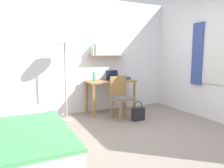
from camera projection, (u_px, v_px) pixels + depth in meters
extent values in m
plane|color=gray|center=(135.00, 142.00, 3.25)|extent=(5.28, 5.28, 0.00)
cube|color=white|center=(90.00, 56.00, 4.89)|extent=(4.40, 0.05, 2.60)
cube|color=#9E703D|center=(107.00, 55.00, 4.92)|extent=(0.85, 0.22, 0.02)
cube|color=silver|center=(92.00, 50.00, 4.77)|extent=(0.03, 0.18, 0.22)
cube|color=#4CA856|center=(94.00, 50.00, 4.79)|extent=(0.03, 0.18, 0.24)
cube|color=silver|center=(221.00, 54.00, 4.06)|extent=(0.02, 0.86, 1.21)
cube|color=white|center=(221.00, 54.00, 4.07)|extent=(0.01, 0.80, 1.15)
cube|color=#384C93|center=(197.00, 54.00, 4.53)|extent=(0.03, 0.28, 1.31)
cube|color=#9E703D|center=(29.00, 154.00, 2.57)|extent=(0.88, 1.87, 0.28)
cube|color=silver|center=(28.00, 137.00, 2.54)|extent=(0.85, 1.81, 0.16)
cube|color=#4C9E5B|center=(28.00, 132.00, 2.43)|extent=(0.90, 1.53, 0.04)
cube|color=white|center=(24.00, 112.00, 3.18)|extent=(0.62, 0.28, 0.10)
cube|color=#9E703D|center=(110.00, 81.00, 4.83)|extent=(1.10, 0.55, 0.03)
cylinder|color=#9E703D|center=(93.00, 101.00, 4.47)|extent=(0.06, 0.06, 0.72)
cylinder|color=#9E703D|center=(134.00, 97.00, 4.90)|extent=(0.06, 0.06, 0.72)
cylinder|color=#9E703D|center=(86.00, 97.00, 4.87)|extent=(0.06, 0.06, 0.72)
cylinder|color=#9E703D|center=(125.00, 94.00, 5.30)|extent=(0.06, 0.06, 0.72)
cube|color=#9E703D|center=(123.00, 99.00, 4.39)|extent=(0.44, 0.44, 0.03)
cube|color=slate|center=(123.00, 98.00, 4.38)|extent=(0.40, 0.40, 0.04)
cube|color=#9E703D|center=(118.00, 86.00, 4.51)|extent=(0.39, 0.07, 0.42)
cylinder|color=#9E703D|center=(120.00, 112.00, 4.19)|extent=(0.04, 0.04, 0.41)
cylinder|color=#9E703D|center=(134.00, 110.00, 4.36)|extent=(0.04, 0.04, 0.41)
cylinder|color=#9E703D|center=(112.00, 109.00, 4.48)|extent=(0.04, 0.04, 0.41)
cylinder|color=#9E703D|center=(125.00, 107.00, 4.65)|extent=(0.04, 0.04, 0.41)
cylinder|color=#B2A893|center=(67.00, 120.00, 4.36)|extent=(0.24, 0.24, 0.02)
cylinder|color=#B2A893|center=(66.00, 82.00, 4.26)|extent=(0.03, 0.03, 1.52)
cone|color=silver|center=(64.00, 38.00, 4.14)|extent=(0.41, 0.41, 0.22)
cube|color=black|center=(114.00, 80.00, 4.84)|extent=(0.31, 0.23, 0.01)
cube|color=black|center=(112.00, 75.00, 4.91)|extent=(0.31, 0.05, 0.22)
cube|color=black|center=(112.00, 75.00, 4.90)|extent=(0.28, 0.04, 0.18)
cylinder|color=#42A87F|center=(94.00, 77.00, 4.68)|extent=(0.06, 0.06, 0.20)
cube|color=orange|center=(126.00, 79.00, 4.98)|extent=(0.15, 0.20, 0.02)
cube|color=#333338|center=(125.00, 78.00, 4.99)|extent=(0.19, 0.25, 0.03)
cube|color=#3384C6|center=(126.00, 77.00, 4.99)|extent=(0.18, 0.20, 0.02)
cube|color=#232328|center=(138.00, 114.00, 4.33)|extent=(0.26, 0.11, 0.26)
torus|color=#232328|center=(138.00, 106.00, 4.31)|extent=(0.19, 0.02, 0.19)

